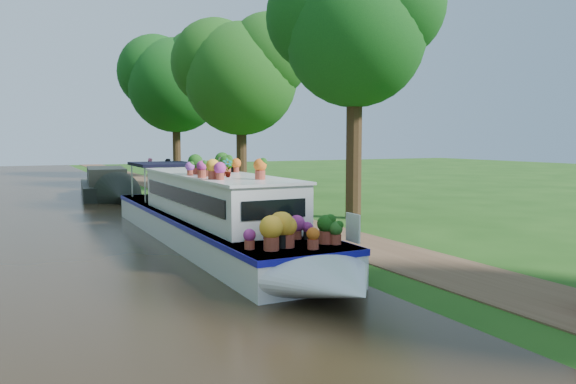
{
  "coord_description": "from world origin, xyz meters",
  "views": [
    {
      "loc": [
        -6.99,
        -13.28,
        2.76
      ],
      "look_at": [
        -0.03,
        0.47,
        1.3
      ],
      "focal_mm": 35.0,
      "sensor_mm": 36.0,
      "label": 1
    }
  ],
  "objects_px": {
    "plant_boat": "(216,214)",
    "second_boat": "(106,185)",
    "pedestrian_dark": "(169,173)",
    "pedestrian_pink": "(151,171)"
  },
  "relations": [
    {
      "from": "plant_boat",
      "to": "second_boat",
      "type": "bearing_deg",
      "value": 92.04
    },
    {
      "from": "pedestrian_dark",
      "to": "plant_boat",
      "type": "bearing_deg",
      "value": -94.08
    },
    {
      "from": "second_boat",
      "to": "plant_boat",
      "type": "bearing_deg",
      "value": -82.09
    },
    {
      "from": "pedestrian_pink",
      "to": "plant_boat",
      "type": "bearing_deg",
      "value": -111.43
    },
    {
      "from": "pedestrian_pink",
      "to": "pedestrian_dark",
      "type": "relative_size",
      "value": 0.96
    },
    {
      "from": "plant_boat",
      "to": "pedestrian_pink",
      "type": "bearing_deg",
      "value": 81.19
    },
    {
      "from": "plant_boat",
      "to": "pedestrian_dark",
      "type": "height_order",
      "value": "plant_boat"
    },
    {
      "from": "second_boat",
      "to": "pedestrian_pink",
      "type": "relative_size",
      "value": 4.74
    },
    {
      "from": "pedestrian_dark",
      "to": "second_boat",
      "type": "bearing_deg",
      "value": -131.05
    },
    {
      "from": "plant_boat",
      "to": "pedestrian_pink",
      "type": "height_order",
      "value": "plant_boat"
    }
  ]
}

